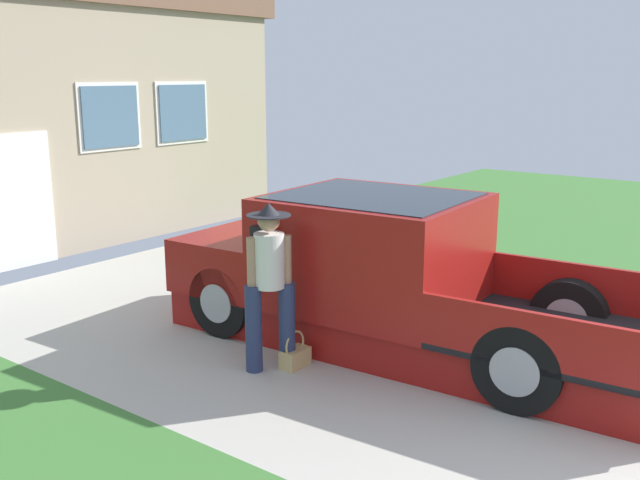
{
  "coord_description": "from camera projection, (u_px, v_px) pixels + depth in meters",
  "views": [
    {
      "loc": [
        -6.2,
        -0.32,
        2.88
      ],
      "look_at": [
        -0.52,
        3.96,
        1.23
      ],
      "focal_mm": 40.31,
      "sensor_mm": 36.0,
      "label": 1
    }
  ],
  "objects": [
    {
      "name": "pickup_truck",
      "position": [
        379.0,
        277.0,
        7.8
      ],
      "size": [
        2.26,
        5.55,
        1.62
      ],
      "rotation": [
        0.0,
        0.0,
        0.06
      ],
      "color": "maroon",
      "rests_on": "ground"
    },
    {
      "name": "person_with_hat",
      "position": [
        270.0,
        281.0,
        6.98
      ],
      "size": [
        0.43,
        0.43,
        1.69
      ],
      "rotation": [
        0.0,
        0.0,
        -0.65
      ],
      "color": "navy",
      "rests_on": "ground"
    },
    {
      "name": "handbag",
      "position": [
        295.0,
        356.0,
        7.21
      ],
      "size": [
        0.31,
        0.18,
        0.38
      ],
      "color": "tan",
      "rests_on": "ground"
    }
  ]
}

